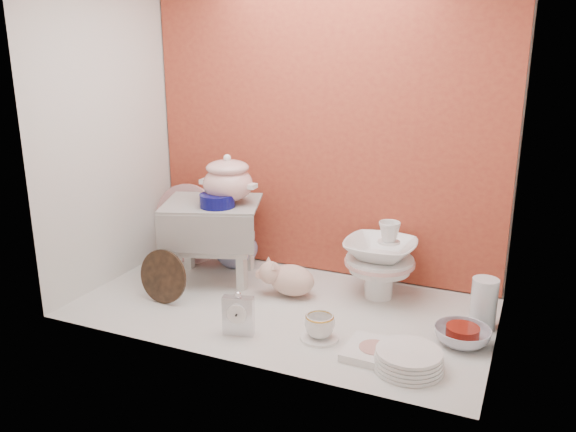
% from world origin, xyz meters
% --- Properties ---
extents(ground, '(1.80, 1.80, 0.00)m').
position_xyz_m(ground, '(0.00, 0.00, 0.00)').
color(ground, silver).
rests_on(ground, ground).
extents(niche_shell, '(1.86, 1.03, 1.53)m').
position_xyz_m(niche_shell, '(0.00, 0.18, 0.93)').
color(niche_shell, '#B14A2C').
rests_on(niche_shell, ground).
extents(step_stool, '(0.56, 0.52, 0.39)m').
position_xyz_m(step_stool, '(-0.45, 0.17, 0.20)').
color(step_stool, silver).
rests_on(step_stool, ground).
extents(soup_tureen, '(0.28, 0.28, 0.24)m').
position_xyz_m(soup_tureen, '(-0.36, 0.19, 0.51)').
color(soup_tureen, white).
rests_on(soup_tureen, step_stool).
extents(cobalt_bowl, '(0.21, 0.21, 0.06)m').
position_xyz_m(cobalt_bowl, '(-0.38, 0.11, 0.42)').
color(cobalt_bowl, '#0B0B55').
rests_on(cobalt_bowl, step_stool).
extents(floral_platter, '(0.43, 0.07, 0.43)m').
position_xyz_m(floral_platter, '(-0.68, 0.31, 0.21)').
color(floral_platter, silver).
rests_on(floral_platter, ground).
extents(blue_white_vase, '(0.25, 0.25, 0.24)m').
position_xyz_m(blue_white_vase, '(-0.43, 0.37, 0.12)').
color(blue_white_vase, white).
rests_on(blue_white_vase, ground).
extents(lacquer_tray, '(0.25, 0.07, 0.25)m').
position_xyz_m(lacquer_tray, '(-0.51, -0.16, 0.12)').
color(lacquer_tray, black).
rests_on(lacquer_tray, ground).
extents(mantel_clock, '(0.13, 0.07, 0.18)m').
position_xyz_m(mantel_clock, '(-0.06, -0.30, 0.09)').
color(mantel_clock, silver).
rests_on(mantel_clock, ground).
extents(plush_pig, '(0.28, 0.19, 0.16)m').
position_xyz_m(plush_pig, '(-0.01, 0.13, 0.08)').
color(plush_pig, '#D2A794').
rests_on(plush_pig, ground).
extents(teacup_saucer, '(0.20, 0.20, 0.01)m').
position_xyz_m(teacup_saucer, '(0.26, -0.21, 0.01)').
color(teacup_saucer, white).
rests_on(teacup_saucer, ground).
extents(gold_rim_teacup, '(0.15, 0.15, 0.09)m').
position_xyz_m(gold_rim_teacup, '(0.26, -0.21, 0.06)').
color(gold_rim_teacup, white).
rests_on(gold_rim_teacup, teacup_saucer).
extents(lattice_dish, '(0.22, 0.22, 0.03)m').
position_xyz_m(lattice_dish, '(0.49, -0.24, 0.01)').
color(lattice_dish, white).
rests_on(lattice_dish, ground).
extents(dinner_plate_stack, '(0.31, 0.31, 0.07)m').
position_xyz_m(dinner_plate_stack, '(0.63, -0.29, 0.04)').
color(dinner_plate_stack, white).
rests_on(dinner_plate_stack, ground).
extents(crystal_bowl, '(0.23, 0.23, 0.07)m').
position_xyz_m(crystal_bowl, '(0.78, -0.02, 0.03)').
color(crystal_bowl, silver).
rests_on(crystal_bowl, ground).
extents(clear_glass_vase, '(0.13, 0.13, 0.21)m').
position_xyz_m(clear_glass_vase, '(0.84, 0.16, 0.11)').
color(clear_glass_vase, silver).
rests_on(clear_glass_vase, ground).
extents(porcelain_tower, '(0.38, 0.38, 0.37)m').
position_xyz_m(porcelain_tower, '(0.36, 0.28, 0.19)').
color(porcelain_tower, white).
rests_on(porcelain_tower, ground).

